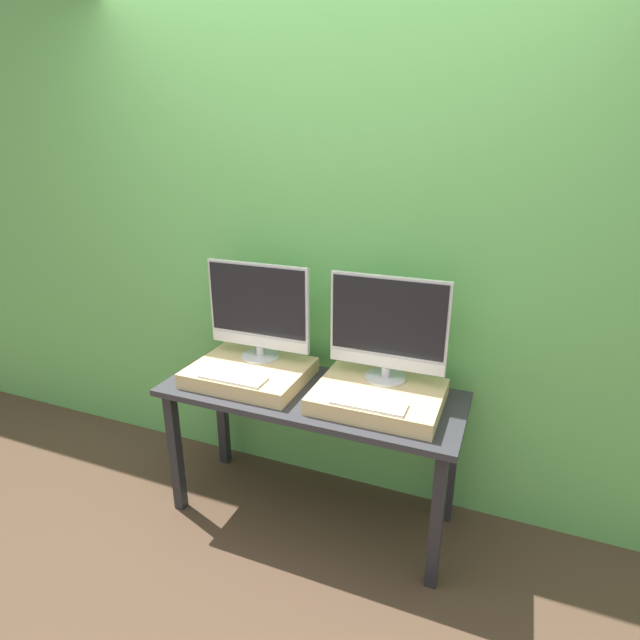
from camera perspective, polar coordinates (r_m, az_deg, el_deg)
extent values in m
plane|color=#4C3828|center=(2.59, -3.58, -24.76)|extent=(12.00, 12.00, 0.00)
cube|color=#66B75B|center=(2.47, 2.02, 7.81)|extent=(8.00, 0.04, 2.60)
cube|color=#2D2D33|center=(2.38, -1.05, -8.46)|extent=(1.42, 0.55, 0.03)
cube|color=#232328|center=(2.70, -16.19, -14.29)|extent=(0.05, 0.05, 0.67)
cube|color=#232328|center=(2.27, 13.17, -21.49)|extent=(0.05, 0.05, 0.67)
cube|color=#232328|center=(2.99, -11.10, -10.21)|extent=(0.05, 0.05, 0.67)
cube|color=#232328|center=(2.61, 14.80, -15.44)|extent=(0.05, 0.05, 0.67)
cube|color=#D6B77F|center=(2.49, -8.01, -5.97)|extent=(0.56, 0.44, 0.07)
cylinder|color=silver|center=(2.56, -6.81, -4.10)|extent=(0.19, 0.19, 0.01)
cylinder|color=silver|center=(2.55, -6.83, -3.49)|extent=(0.04, 0.04, 0.05)
cube|color=silver|center=(2.47, -7.06, 1.60)|extent=(0.54, 0.02, 0.43)
cube|color=black|center=(2.45, -7.24, 2.17)|extent=(0.51, 0.00, 0.35)
cube|color=silver|center=(2.52, -7.04, -2.49)|extent=(0.53, 0.00, 0.06)
cube|color=silver|center=(2.35, -9.90, -6.50)|extent=(0.31, 0.11, 0.01)
cube|color=silver|center=(2.35, -9.91, -6.33)|extent=(0.30, 0.10, 0.00)
cube|color=#D6B77F|center=(2.26, 6.69, -8.66)|extent=(0.56, 0.44, 0.07)
cylinder|color=silver|center=(2.34, 7.48, -6.51)|extent=(0.19, 0.19, 0.01)
cylinder|color=silver|center=(2.33, 7.51, -5.85)|extent=(0.04, 0.04, 0.05)
cube|color=silver|center=(2.24, 7.78, -0.34)|extent=(0.54, 0.02, 0.43)
cube|color=black|center=(2.21, 7.72, 0.27)|extent=(0.51, 0.00, 0.35)
cube|color=silver|center=(2.29, 7.48, -4.79)|extent=(0.53, 0.00, 0.06)
cube|color=silver|center=(2.11, 5.60, -9.49)|extent=(0.31, 0.11, 0.01)
cube|color=silver|center=(2.11, 5.61, -9.32)|extent=(0.30, 0.10, 0.00)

